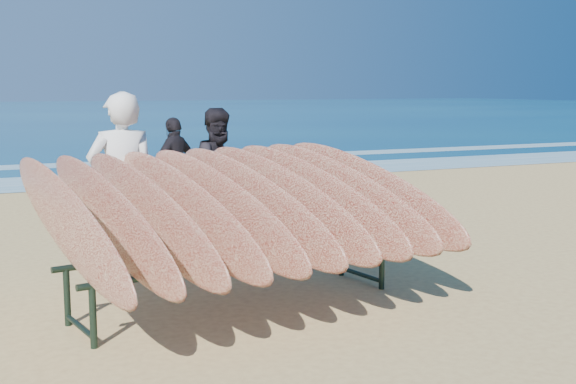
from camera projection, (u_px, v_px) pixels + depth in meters
name	position (u px, v px, depth m)	size (l,w,h in m)	color
ground	(322.00, 303.00, 6.79)	(120.00, 120.00, 0.00)	tan
ocean	(9.00, 113.00, 56.57)	(160.00, 160.00, 0.00)	navy
foam_near	(119.00, 179.00, 15.84)	(160.00, 160.00, 0.00)	white
foam_far	(94.00, 164.00, 19.00)	(160.00, 160.00, 0.00)	white
surfboard_rack	(237.00, 205.00, 6.56)	(3.65, 3.48, 1.56)	black
person_white	(123.00, 187.00, 7.51)	(0.72, 0.47, 1.97)	silver
person_dark_a	(220.00, 173.00, 9.74)	(0.84, 0.66, 1.74)	black
person_dark_b	(175.00, 166.00, 11.49)	(0.90, 0.38, 1.54)	black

